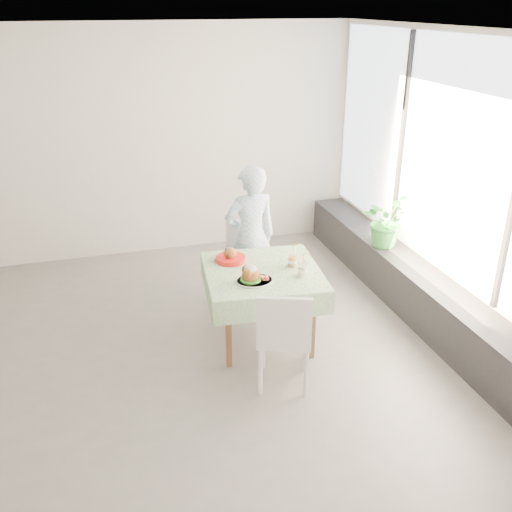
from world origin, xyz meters
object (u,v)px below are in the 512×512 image
object	(u,v)px
cafe_table	(263,297)
main_dish	(252,277)
potted_plant	(385,220)
chair_far	(253,277)
chair_near	(284,355)
juice_cup_orange	(293,260)
diner	(251,237)

from	to	relation	value
cafe_table	main_dish	distance (m)	0.43
potted_plant	chair_far	bearing A→B (deg)	177.45
cafe_table	potted_plant	bearing A→B (deg)	24.16
chair_far	chair_near	world-z (taller)	chair_near
cafe_table	main_dish	xyz separation A→B (m)	(-0.16, -0.21, 0.34)
juice_cup_orange	main_dish	bearing A→B (deg)	-154.89
juice_cup_orange	potted_plant	distance (m)	1.53
cafe_table	diner	xyz separation A→B (m)	(0.10, 0.74, 0.30)
chair_near	cafe_table	bearing A→B (deg)	87.70
chair_far	juice_cup_orange	xyz separation A→B (m)	(0.15, -0.80, 0.53)
juice_cup_orange	potted_plant	world-z (taller)	potted_plant
chair_near	juice_cup_orange	size ratio (longest dim) A/B	3.54
chair_near	chair_far	bearing A→B (deg)	83.76
chair_near	diner	size ratio (longest dim) A/B	0.60
chair_near	diner	xyz separation A→B (m)	(0.12, 1.45, 0.48)
diner	potted_plant	distance (m)	1.54
diner	potted_plant	size ratio (longest dim) A/B	2.61
diner	potted_plant	world-z (taller)	diner
cafe_table	chair_far	distance (m)	0.83
cafe_table	diner	bearing A→B (deg)	82.62
juice_cup_orange	potted_plant	size ratio (longest dim) A/B	0.44
chair_far	potted_plant	distance (m)	1.59
diner	potted_plant	bearing A→B (deg)	173.90
potted_plant	juice_cup_orange	bearing A→B (deg)	-151.52
main_dish	juice_cup_orange	xyz separation A→B (m)	(0.45, 0.21, 0.01)
chair_far	main_dish	distance (m)	1.17
cafe_table	potted_plant	xyz separation A→B (m)	(1.64, 0.73, 0.33)
chair_near	juice_cup_orange	distance (m)	0.93
main_dish	potted_plant	bearing A→B (deg)	27.66
cafe_table	potted_plant	world-z (taller)	potted_plant
juice_cup_orange	potted_plant	xyz separation A→B (m)	(1.35, 0.73, -0.01)
chair_near	diner	distance (m)	1.53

